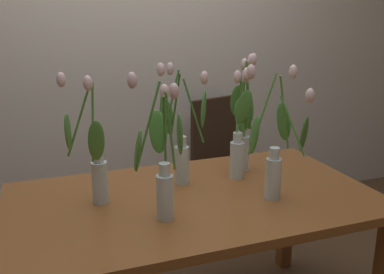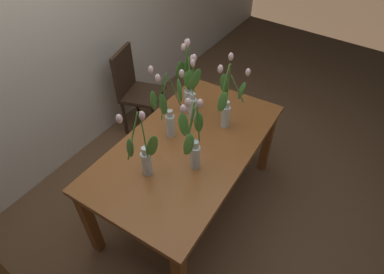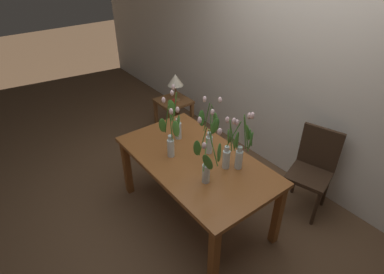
# 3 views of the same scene
# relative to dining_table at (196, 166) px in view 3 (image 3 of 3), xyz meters

# --- Properties ---
(ground_plane) EXTENTS (18.00, 18.00, 0.00)m
(ground_plane) POSITION_rel_dining_table_xyz_m (0.00, 0.00, -0.65)
(ground_plane) COLOR brown
(room_wall_rear) EXTENTS (9.00, 0.10, 2.70)m
(room_wall_rear) POSITION_rel_dining_table_xyz_m (0.00, 1.40, 0.70)
(room_wall_rear) COLOR silver
(room_wall_rear) RESTS_ON ground
(dining_table) EXTENTS (1.60, 0.90, 0.74)m
(dining_table) POSITION_rel_dining_table_xyz_m (0.00, 0.00, 0.00)
(dining_table) COLOR brown
(dining_table) RESTS_ON ground
(tulip_vase_0) EXTENTS (0.17, 0.18, 0.56)m
(tulip_vase_0) POSITION_rel_dining_table_xyz_m (-0.41, 0.07, 0.27)
(tulip_vase_0) COLOR silver
(tulip_vase_0) RESTS_ON dining_table
(tulip_vase_1) EXTENTS (0.27, 0.23, 0.58)m
(tulip_vase_1) POSITION_rel_dining_table_xyz_m (0.32, -0.14, 0.30)
(tulip_vase_1) COLOR silver
(tulip_vase_1) RESTS_ON dining_table
(tulip_vase_2) EXTENTS (0.25, 0.22, 0.57)m
(tulip_vase_2) POSITION_rel_dining_table_xyz_m (-0.00, 0.17, 0.31)
(tulip_vase_2) COLOR silver
(tulip_vase_2) RESTS_ON dining_table
(tulip_vase_3) EXTENTS (0.12, 0.14, 0.53)m
(tulip_vase_3) POSITION_rel_dining_table_xyz_m (0.29, 0.15, 0.27)
(tulip_vase_3) COLOR silver
(tulip_vase_3) RESTS_ON dining_table
(tulip_vase_4) EXTENTS (0.19, 0.27, 0.59)m
(tulip_vase_4) POSITION_rel_dining_table_xyz_m (0.35, 0.24, 0.33)
(tulip_vase_4) COLOR silver
(tulip_vase_4) RESTS_ON dining_table
(tulip_vase_5) EXTENTS (0.22, 0.19, 0.58)m
(tulip_vase_5) POSITION_rel_dining_table_xyz_m (-0.18, -0.15, 0.30)
(tulip_vase_5) COLOR silver
(tulip_vase_5) RESTS_ON dining_table
(dining_chair) EXTENTS (0.50, 0.50, 0.93)m
(dining_chair) POSITION_rel_dining_table_xyz_m (0.62, 1.06, -0.12)
(dining_chair) COLOR #382619
(dining_chair) RESTS_ON ground
(side_table) EXTENTS (0.44, 0.44, 0.55)m
(side_table) POSITION_rel_dining_table_xyz_m (-1.48, 0.76, -0.22)
(side_table) COLOR brown
(side_table) RESTS_ON ground
(table_lamp) EXTENTS (0.22, 0.22, 0.40)m
(table_lamp) POSITION_rel_dining_table_xyz_m (-1.44, 0.78, 0.21)
(table_lamp) COLOR olive
(table_lamp) RESTS_ON side_table
(pillar_candle) EXTENTS (0.06, 0.06, 0.07)m
(pillar_candle) POSITION_rel_dining_table_xyz_m (-1.37, 0.70, -0.06)
(pillar_candle) COLOR #B72D23
(pillar_candle) RESTS_ON side_table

